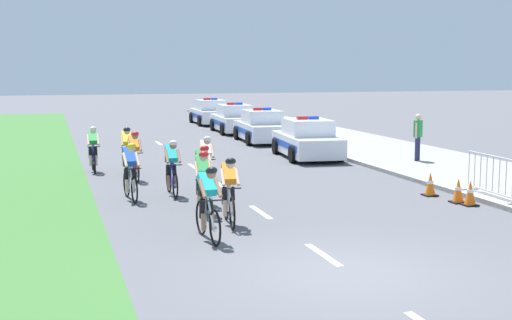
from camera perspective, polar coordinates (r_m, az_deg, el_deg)
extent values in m
plane|color=#56565B|center=(12.11, 7.56, -9.02)|extent=(160.00, 160.00, 0.00)
cube|color=gray|center=(28.01, 11.30, 0.47)|extent=(5.06, 60.00, 0.12)
cube|color=#9E9E99|center=(26.96, 6.68, 0.30)|extent=(0.16, 60.00, 0.13)
cube|color=white|center=(13.14, 5.47, -7.64)|extent=(0.14, 1.60, 0.01)
cube|color=white|center=(16.82, 0.36, -4.24)|extent=(0.14, 1.60, 0.01)
cube|color=white|center=(20.61, -2.86, -2.06)|extent=(0.14, 1.60, 0.01)
cube|color=white|center=(24.47, -5.07, -0.56)|extent=(0.14, 1.60, 0.01)
cube|color=white|center=(28.37, -6.68, 0.54)|extent=(0.14, 1.60, 0.01)
cube|color=white|center=(32.30, -7.89, 1.36)|extent=(0.14, 1.60, 0.01)
torus|color=black|center=(13.63, -3.34, -5.51)|extent=(0.09, 0.73, 0.72)
cylinder|color=#99999E|center=(13.63, -3.34, -5.51)|extent=(0.06, 0.06, 0.06)
torus|color=black|center=(14.57, -4.48, -4.67)|extent=(0.09, 0.73, 0.72)
cylinder|color=#99999E|center=(14.57, -4.48, -4.67)|extent=(0.06, 0.06, 0.06)
cylinder|color=white|center=(13.94, -3.89, -2.96)|extent=(0.07, 0.55, 0.04)
cylinder|color=white|center=(13.84, -3.68, -4.41)|extent=(0.07, 0.48, 0.63)
cylinder|color=white|center=(14.19, -4.11, -4.03)|extent=(0.04, 0.04, 0.65)
cylinder|color=black|center=(13.62, -3.48, -3.30)|extent=(0.42, 0.05, 0.03)
cube|color=black|center=(14.13, -4.12, -2.66)|extent=(0.11, 0.23, 0.05)
cube|color=#19B2B7|center=(13.97, -3.99, -1.94)|extent=(0.31, 0.57, 0.45)
cube|color=black|center=(14.11, -4.11, -2.51)|extent=(0.29, 0.22, 0.18)
cylinder|color=black|center=(14.15, -3.69, -3.89)|extent=(0.12, 0.23, 0.40)
cylinder|color=#9E7051|center=(14.13, -3.59, -5.00)|extent=(0.10, 0.16, 0.36)
cylinder|color=black|center=(14.10, -4.39, -3.94)|extent=(0.12, 0.18, 0.40)
cylinder|color=#9E7051|center=(14.08, -4.29, -5.05)|extent=(0.10, 0.13, 0.36)
cylinder|color=#9E7051|center=(13.82, -3.10, -2.25)|extent=(0.10, 0.41, 0.35)
cylinder|color=#9E7051|center=(13.74, -4.38, -2.32)|extent=(0.10, 0.41, 0.35)
sphere|color=#9E7051|center=(13.65, -3.65, -1.14)|extent=(0.19, 0.19, 0.19)
ellipsoid|color=black|center=(13.63, -3.64, -0.88)|extent=(0.25, 0.33, 0.24)
torus|color=black|center=(14.94, -1.94, -4.34)|extent=(0.12, 0.72, 0.72)
cylinder|color=#99999E|center=(14.94, -1.94, -4.34)|extent=(0.07, 0.07, 0.06)
torus|color=black|center=(15.91, -2.45, -3.61)|extent=(0.12, 0.72, 0.72)
cylinder|color=#99999E|center=(15.91, -2.45, -3.61)|extent=(0.07, 0.07, 0.06)
cylinder|color=white|center=(15.28, -2.19, -2.02)|extent=(0.10, 0.55, 0.04)
cylinder|color=white|center=(15.17, -2.09, -3.34)|extent=(0.09, 0.48, 0.63)
cylinder|color=white|center=(15.53, -2.29, -3.01)|extent=(0.04, 0.04, 0.65)
cylinder|color=black|center=(14.94, -2.00, -2.32)|extent=(0.42, 0.07, 0.03)
cube|color=black|center=(15.47, -2.29, -1.76)|extent=(0.12, 0.23, 0.05)
cube|color=orange|center=(15.32, -2.23, -1.09)|extent=(0.34, 0.57, 0.46)
cube|color=black|center=(15.45, -2.29, -1.62)|extent=(0.30, 0.23, 0.18)
cylinder|color=black|center=(15.47, -1.93, -2.89)|extent=(0.13, 0.23, 0.40)
cylinder|color=beige|center=(15.45, -1.88, -3.91)|extent=(0.11, 0.16, 0.36)
cylinder|color=black|center=(15.45, -2.59, -2.91)|extent=(0.13, 0.18, 0.40)
cylinder|color=beige|center=(15.42, -2.54, -3.93)|extent=(0.10, 0.13, 0.36)
cylinder|color=beige|center=(15.14, -1.52, -1.39)|extent=(0.12, 0.41, 0.35)
cylinder|color=beige|center=(15.09, -2.72, -1.42)|extent=(0.12, 0.41, 0.35)
sphere|color=beige|center=(14.99, -2.08, -0.36)|extent=(0.19, 0.19, 0.19)
ellipsoid|color=black|center=(14.97, -2.08, -0.11)|extent=(0.26, 0.34, 0.24)
torus|color=black|center=(16.15, -4.15, -3.46)|extent=(0.12, 0.72, 0.72)
cylinder|color=#99999E|center=(16.15, -4.15, -3.46)|extent=(0.07, 0.07, 0.06)
torus|color=black|center=(17.13, -4.52, -2.83)|extent=(0.12, 0.72, 0.72)
cylinder|color=#99999E|center=(17.13, -4.52, -2.83)|extent=(0.07, 0.07, 0.06)
cylinder|color=black|center=(16.50, -4.34, -1.33)|extent=(0.09, 0.55, 0.04)
cylinder|color=black|center=(16.38, -4.26, -2.54)|extent=(0.09, 0.48, 0.63)
cylinder|color=black|center=(16.74, -4.40, -2.25)|extent=(0.04, 0.04, 0.65)
cylinder|color=black|center=(16.16, -4.20, -1.59)|extent=(0.42, 0.07, 0.03)
cube|color=black|center=(16.69, -4.42, -1.09)|extent=(0.12, 0.23, 0.05)
cube|color=green|center=(16.53, -4.38, -0.47)|extent=(0.34, 0.57, 0.46)
cube|color=black|center=(16.67, -4.41, -0.96)|extent=(0.30, 0.23, 0.18)
cylinder|color=black|center=(16.69, -4.08, -2.15)|extent=(0.13, 0.23, 0.40)
cylinder|color=tan|center=(16.65, -4.04, -3.09)|extent=(0.11, 0.16, 0.36)
cylinder|color=black|center=(16.67, -4.69, -2.16)|extent=(0.13, 0.18, 0.40)
cylinder|color=tan|center=(16.63, -4.65, -3.10)|extent=(0.10, 0.13, 0.36)
cylinder|color=tan|center=(16.35, -3.74, -0.73)|extent=(0.12, 0.41, 0.35)
cylinder|color=tan|center=(16.31, -4.85, -0.76)|extent=(0.12, 0.41, 0.35)
sphere|color=tan|center=(16.21, -4.27, 0.23)|extent=(0.19, 0.19, 0.19)
ellipsoid|color=red|center=(16.19, -4.27, 0.45)|extent=(0.26, 0.34, 0.24)
torus|color=black|center=(17.32, -4.03, -2.71)|extent=(0.07, 0.72, 0.72)
cylinder|color=#99999E|center=(17.32, -4.03, -2.71)|extent=(0.06, 0.06, 0.06)
torus|color=black|center=(18.29, -4.61, -2.17)|extent=(0.07, 0.72, 0.72)
cylinder|color=#99999E|center=(18.29, -4.61, -2.17)|extent=(0.06, 0.06, 0.06)
cylinder|color=#1E1E99|center=(17.67, -4.32, -0.74)|extent=(0.05, 0.55, 0.04)
cylinder|color=#1E1E99|center=(17.55, -4.20, -1.87)|extent=(0.05, 0.48, 0.63)
cylinder|color=#1E1E99|center=(17.91, -4.42, -1.61)|extent=(0.04, 0.04, 0.65)
cylinder|color=black|center=(17.33, -4.10, -0.97)|extent=(0.42, 0.04, 0.03)
cube|color=black|center=(17.86, -4.43, -0.52)|extent=(0.11, 0.22, 0.05)
cube|color=green|center=(17.71, -4.37, 0.06)|extent=(0.30, 0.56, 0.45)
cube|color=black|center=(17.84, -4.43, -0.40)|extent=(0.29, 0.21, 0.18)
cylinder|color=black|center=(17.86, -4.11, -1.50)|extent=(0.12, 0.23, 0.40)
cylinder|color=beige|center=(17.82, -4.05, -2.38)|extent=(0.09, 0.16, 0.36)
cylinder|color=black|center=(17.83, -4.67, -1.53)|extent=(0.11, 0.17, 0.40)
cylinder|color=beige|center=(17.79, -4.62, -2.41)|extent=(0.09, 0.13, 0.36)
cylinder|color=beige|center=(17.53, -3.72, -0.17)|extent=(0.09, 0.40, 0.35)
cylinder|color=beige|center=(17.48, -4.75, -0.21)|extent=(0.09, 0.40, 0.35)
sphere|color=beige|center=(17.38, -4.20, 0.72)|extent=(0.19, 0.19, 0.19)
ellipsoid|color=red|center=(17.37, -4.19, 0.93)|extent=(0.24, 0.32, 0.24)
torus|color=black|center=(18.58, -6.57, -2.04)|extent=(0.05, 0.72, 0.72)
cylinder|color=#99999E|center=(18.58, -6.57, -2.04)|extent=(0.06, 0.06, 0.06)
torus|color=black|center=(19.55, -7.09, -1.57)|extent=(0.05, 0.72, 0.72)
cylinder|color=#99999E|center=(19.55, -7.09, -1.57)|extent=(0.06, 0.06, 0.06)
cylinder|color=#1E1E99|center=(18.94, -6.84, -0.21)|extent=(0.04, 0.55, 0.04)
cylinder|color=#1E1E99|center=(18.82, -6.73, -1.26)|extent=(0.04, 0.48, 0.63)
cylinder|color=#1E1E99|center=(19.18, -6.92, -1.04)|extent=(0.04, 0.04, 0.65)
cylinder|color=black|center=(18.60, -6.65, -0.41)|extent=(0.42, 0.03, 0.03)
cube|color=black|center=(19.13, -6.94, -0.02)|extent=(0.10, 0.22, 0.05)
cube|color=#19B2B7|center=(18.98, -6.89, 0.53)|extent=(0.28, 0.54, 0.47)
cube|color=black|center=(19.11, -6.94, 0.10)|extent=(0.28, 0.20, 0.18)
cylinder|color=black|center=(19.13, -6.63, -0.93)|extent=(0.11, 0.22, 0.40)
cylinder|color=#9E7051|center=(19.09, -6.58, -1.75)|extent=(0.09, 0.15, 0.36)
cylinder|color=black|center=(19.10, -7.16, -0.95)|extent=(0.11, 0.17, 0.40)
cylinder|color=#9E7051|center=(19.06, -7.11, -1.77)|extent=(0.09, 0.12, 0.36)
cylinder|color=#9E7051|center=(18.81, -6.29, 0.32)|extent=(0.08, 0.40, 0.35)
cylinder|color=#9E7051|center=(18.75, -7.25, 0.29)|extent=(0.08, 0.40, 0.35)
sphere|color=#9E7051|center=(18.66, -6.74, 1.16)|extent=(0.19, 0.19, 0.19)
ellipsoid|color=white|center=(18.64, -6.74, 1.35)|extent=(0.23, 0.32, 0.24)
torus|color=black|center=(18.06, -9.84, -2.38)|extent=(0.11, 0.73, 0.72)
cylinder|color=#99999E|center=(18.06, -9.84, -2.38)|extent=(0.07, 0.07, 0.06)
torus|color=black|center=(19.03, -10.46, -1.89)|extent=(0.11, 0.73, 0.72)
cylinder|color=#99999E|center=(19.03, -10.46, -1.89)|extent=(0.07, 0.07, 0.06)
cylinder|color=silver|center=(18.42, -10.16, -0.50)|extent=(0.09, 0.55, 0.04)
cylinder|color=silver|center=(18.29, -10.03, -1.58)|extent=(0.08, 0.48, 0.63)
cylinder|color=silver|center=(18.65, -10.26, -1.34)|extent=(0.04, 0.04, 0.65)
cylinder|color=black|center=(18.08, -9.94, -0.71)|extent=(0.42, 0.07, 0.03)
cube|color=black|center=(18.60, -10.29, -0.30)|extent=(0.12, 0.23, 0.05)
cube|color=blue|center=(18.46, -10.23, 0.27)|extent=(0.33, 0.56, 0.47)
cube|color=black|center=(18.59, -10.29, -0.18)|extent=(0.30, 0.22, 0.18)
cylinder|color=black|center=(18.61, -9.96, -1.23)|extent=(0.13, 0.23, 0.40)
cylinder|color=beige|center=(18.57, -9.89, -2.07)|extent=(0.10, 0.16, 0.36)
cylinder|color=black|center=(18.57, -10.50, -1.26)|extent=(0.12, 0.18, 0.40)
cylinder|color=beige|center=(18.54, -10.43, -2.11)|extent=(0.10, 0.13, 0.36)
cylinder|color=beige|center=(18.29, -9.60, 0.06)|extent=(0.11, 0.41, 0.35)
cylinder|color=beige|center=(18.22, -10.58, 0.01)|extent=(0.11, 0.41, 0.35)
sphere|color=beige|center=(18.14, -10.05, 0.91)|extent=(0.19, 0.19, 0.19)
ellipsoid|color=yellow|center=(18.12, -10.05, 1.11)|extent=(0.26, 0.33, 0.24)
torus|color=black|center=(19.60, -3.86, -1.50)|extent=(0.10, 0.73, 0.72)
cylinder|color=#99999E|center=(19.60, -3.86, -1.50)|extent=(0.06, 0.06, 0.06)
torus|color=black|center=(20.58, -4.27, -1.08)|extent=(0.10, 0.73, 0.72)
cylinder|color=#99999E|center=(20.58, -4.27, -1.08)|extent=(0.06, 0.06, 0.06)
cylinder|color=#1E1E99|center=(19.97, -4.06, 0.22)|extent=(0.08, 0.55, 0.04)
cylinder|color=#1E1E99|center=(19.84, -3.98, -0.77)|extent=(0.08, 0.48, 0.63)
cylinder|color=#1E1E99|center=(20.20, -4.14, -0.57)|extent=(0.04, 0.04, 0.65)
cylinder|color=black|center=(19.63, -3.92, 0.03)|extent=(0.42, 0.06, 0.03)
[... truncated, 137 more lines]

